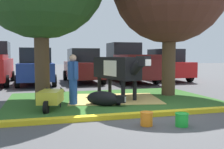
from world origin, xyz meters
The scene contains 14 objects.
ground_plane centered at (0.00, 0.00, 0.00)m, with size 80.00×80.00×0.00m, color #4C4C4F.
grass_island centered at (-0.37, 2.18, 0.01)m, with size 7.37×5.04×0.02m, color #2D5B23.
curb_yellow centered at (-0.37, -0.49, 0.06)m, with size 8.57×0.24×0.12m, color yellow.
hay_bedding centered at (-0.30, 2.27, 0.03)m, with size 3.20×2.40×0.04m, color tan.
cow_holstein centered at (-0.15, 2.36, 1.14)m, with size 1.29×3.07×1.60m.
calf_lying centered at (-0.94, 1.19, 0.24)m, with size 1.25×1.03×0.48m.
person_handler centered at (-1.87, 1.58, 0.89)m, with size 0.34×0.52×1.65m.
wheelbarrow centered at (-2.62, 1.00, 0.39)m, with size 0.91×1.61×0.63m.
bucket_orange centered at (-0.54, -1.30, 0.17)m, with size 0.30×0.30×0.32m.
bucket_green centered at (0.21, -1.57, 0.16)m, with size 0.31×0.31×0.31m.
sedan_blue centered at (-3.16, 8.19, 0.98)m, with size 2.09×4.44×2.02m.
sedan_red centered at (-0.44, 8.65, 0.98)m, with size 2.09×4.44×2.02m.
pickup_truck_maroon centered at (2.32, 8.30, 1.11)m, with size 2.30×5.44×2.42m.
hatchback_white centered at (4.93, 8.44, 0.98)m, with size 2.09×4.44×2.02m.
Camera 1 is at (-2.85, -6.66, 1.61)m, focal length 41.02 mm.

